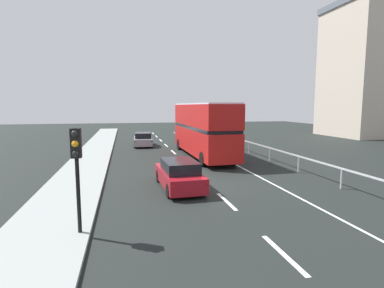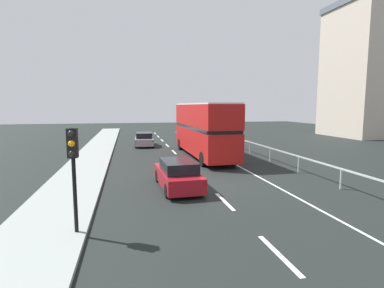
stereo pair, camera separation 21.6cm
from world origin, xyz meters
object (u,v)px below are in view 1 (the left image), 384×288
(double_decker_bus_red, at_px, (203,128))
(hatchback_car_near, at_px, (179,175))
(sedan_car_ahead, at_px, (143,140))
(traffic_signal_pole, at_px, (76,155))

(double_decker_bus_red, height_order, hatchback_car_near, double_decker_bus_red)
(double_decker_bus_red, distance_m, sedan_car_ahead, 8.84)
(traffic_signal_pole, bearing_deg, hatchback_car_near, 50.74)
(traffic_signal_pole, xyz_separation_m, sedan_car_ahead, (3.29, 21.64, -1.92))
(hatchback_car_near, distance_m, traffic_signal_pole, 6.65)
(double_decker_bus_red, relative_size, traffic_signal_pole, 3.47)
(hatchback_car_near, xyz_separation_m, traffic_signal_pole, (-4.04, -4.94, 1.90))
(double_decker_bus_red, distance_m, hatchback_car_near, 9.97)
(hatchback_car_near, height_order, sedan_car_ahead, hatchback_car_near)
(hatchback_car_near, relative_size, sedan_car_ahead, 1.04)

